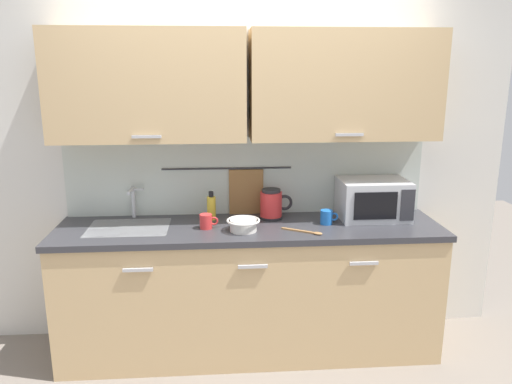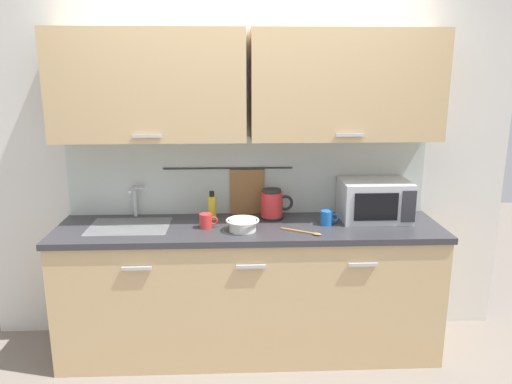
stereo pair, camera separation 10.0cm
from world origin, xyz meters
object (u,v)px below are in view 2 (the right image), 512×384
(mug_near_sink, at_px, (206,221))
(mug_by_kettle, at_px, (327,218))
(dish_soap_bottle, at_px, (212,207))
(microwave, at_px, (374,200))
(electric_kettle, at_px, (272,204))
(wooden_spoon, at_px, (306,232))
(mixing_bowl, at_px, (243,224))

(mug_near_sink, relative_size, mug_by_kettle, 1.00)
(dish_soap_bottle, distance_m, mug_by_kettle, 0.78)
(microwave, distance_m, electric_kettle, 0.70)
(mug_by_kettle, xyz_separation_m, wooden_spoon, (-0.16, -0.17, -0.04))
(dish_soap_bottle, bearing_deg, wooden_spoon, -29.04)
(electric_kettle, distance_m, mixing_bowl, 0.34)
(microwave, height_order, mixing_bowl, microwave)
(microwave, distance_m, mug_near_sink, 1.15)
(electric_kettle, xyz_separation_m, mug_by_kettle, (0.35, -0.15, -0.05))
(electric_kettle, xyz_separation_m, mixing_bowl, (-0.21, -0.26, -0.06))
(mixing_bowl, bearing_deg, wooden_spoon, -9.58)
(microwave, relative_size, wooden_spoon, 1.84)
(dish_soap_bottle, bearing_deg, electric_kettle, -1.56)
(dish_soap_bottle, height_order, mug_near_sink, dish_soap_bottle)
(microwave, bearing_deg, mixing_bowl, -166.67)
(mug_near_sink, relative_size, wooden_spoon, 0.48)
(mixing_bowl, distance_m, mug_by_kettle, 0.57)
(mug_near_sink, bearing_deg, wooden_spoon, -12.04)
(microwave, relative_size, mug_near_sink, 3.83)
(dish_soap_bottle, distance_m, mixing_bowl, 0.34)
(mug_by_kettle, bearing_deg, dish_soap_bottle, 167.86)
(mixing_bowl, height_order, wooden_spoon, mixing_bowl)
(dish_soap_bottle, distance_m, wooden_spoon, 0.69)
(mug_near_sink, xyz_separation_m, wooden_spoon, (0.63, -0.13, -0.04))
(microwave, xyz_separation_m, mixing_bowl, (-0.90, -0.21, -0.09))
(mug_near_sink, height_order, wooden_spoon, mug_near_sink)
(dish_soap_bottle, xyz_separation_m, wooden_spoon, (0.60, -0.33, -0.08))
(dish_soap_bottle, distance_m, mug_near_sink, 0.21)
(wooden_spoon, bearing_deg, microwave, 29.11)
(mug_near_sink, relative_size, mixing_bowl, 0.56)
(microwave, height_order, mug_near_sink, microwave)
(electric_kettle, xyz_separation_m, dish_soap_bottle, (-0.41, 0.01, -0.01))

